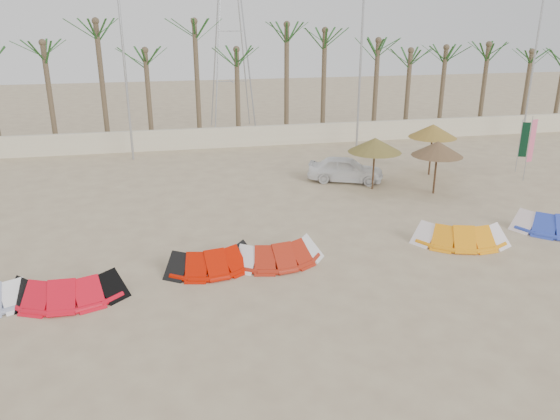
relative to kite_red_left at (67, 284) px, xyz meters
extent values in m
plane|color=tan|center=(7.27, -3.19, -0.42)|extent=(120.00, 120.00, 0.00)
cube|color=beige|center=(7.27, 18.81, 0.23)|extent=(60.00, 0.30, 1.30)
cylinder|color=brown|center=(3.27, 20.31, 2.83)|extent=(0.32, 0.32, 6.50)
ellipsoid|color=#194719|center=(3.27, 20.31, 6.08)|extent=(4.00, 4.00, 2.40)
cylinder|color=brown|center=(13.27, 20.31, 2.83)|extent=(0.32, 0.32, 6.50)
ellipsoid|color=#194719|center=(13.27, 20.31, 6.08)|extent=(4.00, 4.00, 2.40)
cylinder|color=brown|center=(23.27, 20.31, 2.83)|extent=(0.32, 0.32, 6.50)
ellipsoid|color=#194719|center=(23.27, 20.31, 6.08)|extent=(4.00, 4.00, 2.40)
cylinder|color=brown|center=(31.27, 20.31, 2.83)|extent=(0.32, 0.32, 6.50)
ellipsoid|color=#194719|center=(31.27, 20.31, 6.08)|extent=(4.00, 4.00, 2.40)
cylinder|color=#A5A8AD|center=(1.27, 16.81, 5.08)|extent=(0.14, 0.14, 11.00)
cylinder|color=#A5A8AD|center=(15.27, 16.81, 5.08)|extent=(0.14, 0.14, 11.00)
cylinder|color=#A5A8AD|center=(27.27, 16.81, 5.08)|extent=(0.14, 0.14, 11.00)
cube|color=white|center=(-1.28, 0.08, -0.17)|extent=(0.90, 1.23, 0.40)
cylinder|color=red|center=(0.00, -0.31, -0.32)|extent=(3.20, 0.26, 0.20)
cube|color=black|center=(-1.44, -0.21, -0.17)|extent=(0.62, 1.11, 0.40)
cube|color=black|center=(1.44, -0.21, -0.17)|extent=(0.62, 1.11, 0.40)
cylinder|color=#BF1100|center=(4.55, 0.83, -0.32)|extent=(2.84, 0.71, 0.20)
cube|color=black|center=(3.27, 0.93, -0.17)|extent=(0.79, 1.19, 0.40)
cube|color=black|center=(5.83, 0.93, -0.17)|extent=(0.79, 1.19, 0.40)
cylinder|color=#AA2210|center=(6.85, 0.91, -0.32)|extent=(2.86, 0.71, 0.20)
cube|color=white|center=(5.56, 1.01, -0.17)|extent=(0.79, 1.19, 0.40)
cube|color=white|center=(8.15, 1.01, -0.17)|extent=(0.79, 1.19, 0.40)
cylinder|color=orange|center=(13.87, 1.16, -0.32)|extent=(3.10, 1.10, 0.20)
cube|color=white|center=(12.44, 1.26, -0.17)|extent=(0.89, 1.23, 0.40)
cube|color=white|center=(15.29, 1.26, -0.17)|extent=(0.89, 1.23, 0.40)
cube|color=white|center=(16.90, 1.55, -0.17)|extent=(0.97, 1.24, 0.40)
cylinder|color=#4C331E|center=(13.13, 8.38, 0.82)|extent=(0.10, 0.10, 2.48)
cone|color=olive|center=(13.13, 8.38, 1.81)|extent=(2.61, 2.61, 0.70)
cylinder|color=#4C331E|center=(15.78, 7.13, 0.81)|extent=(0.10, 0.10, 2.46)
cone|color=brown|center=(15.78, 7.13, 1.79)|extent=(2.43, 2.43, 0.70)
cylinder|color=#4C331E|center=(17.04, 10.16, 0.90)|extent=(0.10, 0.10, 2.64)
cone|color=olive|center=(17.04, 10.16, 1.97)|extent=(2.53, 2.53, 0.70)
cylinder|color=#A5A8AD|center=(21.33, 8.10, 1.26)|extent=(0.04, 0.04, 3.37)
cube|color=#E85E84|center=(21.55, 8.10, 1.67)|extent=(0.41, 0.14, 2.19)
cylinder|color=#A5A8AD|center=(21.97, 9.71, 1.03)|extent=(0.04, 0.04, 2.90)
cube|color=black|center=(22.19, 9.71, 1.38)|extent=(0.40, 0.17, 1.89)
imported|color=white|center=(12.22, 9.91, 0.23)|extent=(4.14, 2.90, 1.31)
camera|label=1|loc=(3.33, -15.93, 7.82)|focal=35.00mm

